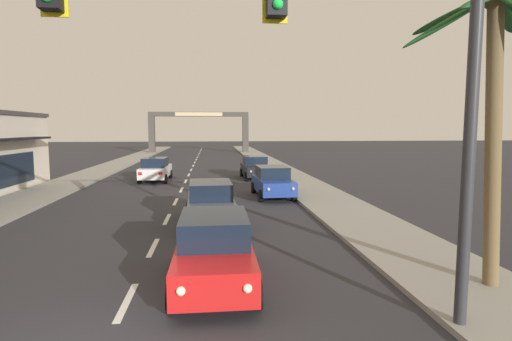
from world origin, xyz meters
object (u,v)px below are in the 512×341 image
object	(u,v)px
sedan_oncoming_far	(156,169)
sedan_parked_mid_kerb	(272,181)
sedan_third_in_queue	(211,203)
sedan_parked_nearest_kerb	(255,167)
sedan_lead_at_stop_bar	(214,249)
traffic_signal_mast	(290,35)
town_gateway_arch	(199,126)
palm_right_nearest	(495,69)

from	to	relation	value
sedan_oncoming_far	sedan_parked_mid_kerb	size ratio (longest dim) A/B	1.00
sedan_third_in_queue	sedan_parked_nearest_kerb	xyz separation A→B (m)	(3.29, 14.29, 0.00)
sedan_lead_at_stop_bar	sedan_parked_mid_kerb	distance (m)	12.54
traffic_signal_mast	sedan_third_in_queue	xyz separation A→B (m)	(-1.37, 8.80, -4.42)
sedan_oncoming_far	sedan_parked_mid_kerb	xyz separation A→B (m)	(7.31, -7.49, 0.00)
sedan_third_in_queue	town_gateway_arch	distance (m)	46.68
sedan_lead_at_stop_bar	town_gateway_arch	distance (m)	52.70
sedan_parked_nearest_kerb	traffic_signal_mast	bearing A→B (deg)	-94.75
sedan_oncoming_far	sedan_lead_at_stop_bar	bearing A→B (deg)	-78.34
sedan_parked_mid_kerb	sedan_oncoming_far	bearing A→B (deg)	134.30
palm_right_nearest	sedan_third_in_queue	bearing A→B (deg)	131.09
sedan_oncoming_far	sedan_parked_nearest_kerb	bearing A→B (deg)	5.75
sedan_oncoming_far	palm_right_nearest	world-z (taller)	palm_right_nearest
sedan_third_in_queue	town_gateway_arch	xyz separation A→B (m)	(-1.81, 46.53, 3.25)
sedan_lead_at_stop_bar	sedan_oncoming_far	xyz separation A→B (m)	(-4.04, 19.60, 0.00)
sedan_lead_at_stop_bar	sedan_parked_nearest_kerb	distance (m)	20.58
sedan_parked_mid_kerb	town_gateway_arch	world-z (taller)	town_gateway_arch
town_gateway_arch	sedan_parked_mid_kerb	bearing A→B (deg)	-82.71
sedan_parked_nearest_kerb	palm_right_nearest	world-z (taller)	palm_right_nearest
sedan_parked_nearest_kerb	palm_right_nearest	bearing A→B (deg)	-82.13
sedan_lead_at_stop_bar	sedan_parked_mid_kerb	bearing A→B (deg)	74.90
town_gateway_arch	palm_right_nearest	bearing A→B (deg)	-81.46
sedan_lead_at_stop_bar	sedan_parked_mid_kerb	xyz separation A→B (m)	(3.27, 12.11, 0.00)
sedan_parked_mid_kerb	traffic_signal_mast	bearing A→B (deg)	-97.64
sedan_parked_nearest_kerb	palm_right_nearest	xyz separation A→B (m)	(2.96, -21.46, 4.19)
sedan_parked_nearest_kerb	palm_right_nearest	distance (m)	22.06
traffic_signal_mast	sedan_parked_nearest_kerb	distance (m)	23.58
sedan_third_in_queue	sedan_parked_mid_kerb	distance (m)	6.94
sedan_lead_at_stop_bar	town_gateway_arch	bearing A→B (deg)	92.08
sedan_oncoming_far	town_gateway_arch	bearing A→B (deg)	86.30
traffic_signal_mast	sedan_parked_mid_kerb	xyz separation A→B (m)	(1.99, 14.87, -4.42)
palm_right_nearest	town_gateway_arch	world-z (taller)	palm_right_nearest
sedan_lead_at_stop_bar	sedan_oncoming_far	world-z (taller)	same
sedan_lead_at_stop_bar	sedan_parked_nearest_kerb	bearing A→B (deg)	81.08
sedan_parked_mid_kerb	palm_right_nearest	distance (m)	14.18
palm_right_nearest	sedan_parked_mid_kerb	bearing A→B (deg)	102.31
traffic_signal_mast	town_gateway_arch	bearing A→B (deg)	93.29
sedan_parked_nearest_kerb	sedan_parked_mid_kerb	size ratio (longest dim) A/B	1.00
sedan_oncoming_far	town_gateway_arch	size ratio (longest dim) A/B	0.30
sedan_parked_nearest_kerb	town_gateway_arch	size ratio (longest dim) A/B	0.30
traffic_signal_mast	sedan_lead_at_stop_bar	distance (m)	5.36
sedan_third_in_queue	sedan_parked_nearest_kerb	bearing A→B (deg)	77.04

